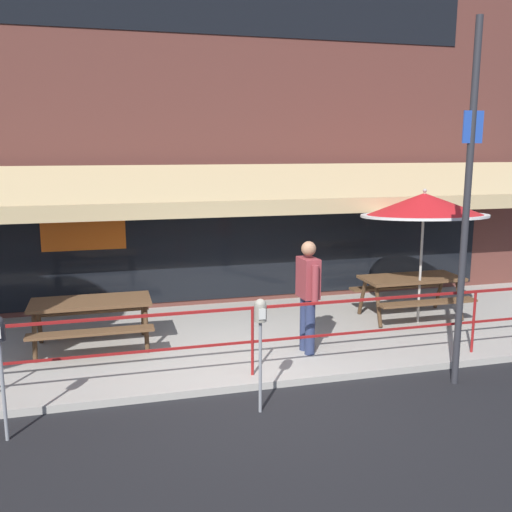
# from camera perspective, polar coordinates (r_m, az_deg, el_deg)

# --- Properties ---
(ground_plane) EXTENTS (120.00, 120.00, 0.00)m
(ground_plane) POSITION_cam_1_polar(r_m,az_deg,el_deg) (7.76, 0.22, -13.29)
(ground_plane) COLOR black
(patio_deck) EXTENTS (15.00, 4.00, 0.10)m
(patio_deck) POSITION_cam_1_polar(r_m,az_deg,el_deg) (9.55, -2.94, -8.25)
(patio_deck) COLOR #ADA89E
(patio_deck) RESTS_ON ground
(restaurant_building) EXTENTS (15.00, 1.60, 8.39)m
(restaurant_building) POSITION_cam_1_polar(r_m,az_deg,el_deg) (11.26, -5.59, 15.85)
(restaurant_building) COLOR brown
(restaurant_building) RESTS_ON ground
(patio_railing) EXTENTS (13.84, 0.04, 0.97)m
(patio_railing) POSITION_cam_1_polar(r_m,az_deg,el_deg) (7.74, -0.36, -7.01)
(patio_railing) COLOR maroon
(patio_railing) RESTS_ON patio_deck
(picnic_table_left) EXTENTS (1.80, 1.42, 0.76)m
(picnic_table_left) POSITION_cam_1_polar(r_m,az_deg,el_deg) (9.14, -16.16, -5.25)
(picnic_table_left) COLOR brown
(picnic_table_left) RESTS_ON patio_deck
(picnic_table_centre) EXTENTS (1.80, 1.42, 0.76)m
(picnic_table_centre) POSITION_cam_1_polar(r_m,az_deg,el_deg) (10.71, 15.25, -2.85)
(picnic_table_centre) COLOR brown
(picnic_table_centre) RESTS_ON patio_deck
(patio_umbrella_centre) EXTENTS (2.14, 2.14, 2.38)m
(patio_umbrella_centre) POSITION_cam_1_polar(r_m,az_deg,el_deg) (10.23, 16.45, 4.84)
(patio_umbrella_centre) COLOR #B7B2A8
(patio_umbrella_centre) RESTS_ON patio_deck
(pedestrian_walking) EXTENTS (0.26, 0.62, 1.71)m
(pedestrian_walking) POSITION_cam_1_polar(r_m,az_deg,el_deg) (8.56, 5.21, -3.50)
(pedestrian_walking) COLOR navy
(pedestrian_walking) RESTS_ON patio_deck
(parking_meter_far) EXTENTS (0.15, 0.16, 1.42)m
(parking_meter_far) POSITION_cam_1_polar(r_m,az_deg,el_deg) (6.77, 0.44, -6.55)
(parking_meter_far) COLOR gray
(parking_meter_far) RESTS_ON ground
(street_sign_pole) EXTENTS (0.28, 0.09, 4.75)m
(street_sign_pole) POSITION_cam_1_polar(r_m,az_deg,el_deg) (7.85, 20.32, 4.76)
(street_sign_pole) COLOR #2D2D33
(street_sign_pole) RESTS_ON ground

